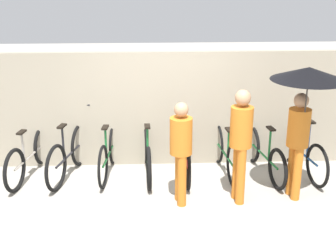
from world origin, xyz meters
name	(u,v)px	position (x,y,z in m)	size (l,w,h in m)	color
ground_plane	(171,213)	(0.00, 0.00, 0.00)	(30.00, 30.00, 0.00)	#9E998E
back_wall	(166,109)	(0.00, 1.79, 0.99)	(12.49, 0.12, 1.97)	gray
parked_bicycle_0	(30,156)	(-2.24, 1.34, 0.36)	(0.52, 1.75, 1.04)	black
parked_bicycle_1	(69,154)	(-1.60, 1.31, 0.39)	(0.57, 1.70, 1.11)	black
parked_bicycle_2	(108,154)	(-0.96, 1.36, 0.37)	(0.44, 1.66, 1.03)	black
parked_bicycle_3	(147,154)	(-0.32, 1.31, 0.36)	(0.44, 1.71, 1.08)	black
parked_bicycle_4	(186,154)	(0.32, 1.28, 0.36)	(0.44, 1.68, 1.00)	black
parked_bicycle_5	(225,153)	(0.96, 1.30, 0.37)	(0.44, 1.70, 1.01)	black
parked_bicycle_6	(264,154)	(1.60, 1.25, 0.35)	(0.46, 1.74, 0.97)	black
parked_bicycle_7	(301,152)	(2.24, 1.29, 0.37)	(0.45, 1.77, 1.06)	black
pedestrian_leading	(181,146)	(0.16, 0.33, 0.89)	(0.32, 0.32, 1.53)	#C66B1E
pedestrian_center	(241,138)	(1.01, 0.34, 0.99)	(0.32, 0.32, 1.70)	#C66B1E
pedestrian_trailing	(305,96)	(1.87, 0.34, 1.60)	(1.03, 1.03, 2.01)	#C66B1E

